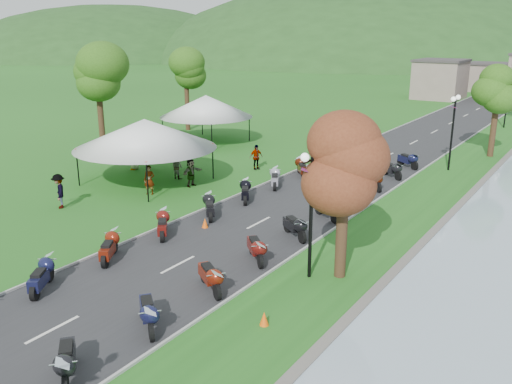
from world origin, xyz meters
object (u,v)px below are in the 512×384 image
Objects in this scene: vendor_tent_main at (146,151)px; pedestrian_b at (178,179)px; pedestrian_c at (61,208)px; pedestrian_a at (150,194)px.

pedestrian_b is (0.99, 1.68, -2.00)m from vendor_tent_main.
pedestrian_b is 0.84× the size of pedestrian_c.
pedestrian_c reaches higher than pedestrian_a.
pedestrian_c is at bearing -141.28° from pedestrian_a.
pedestrian_c is (-2.22, -4.52, 0.00)m from pedestrian_a.
pedestrian_b is at bearing 116.79° from pedestrian_c.
vendor_tent_main reaches higher than pedestrian_a.
vendor_tent_main is 3.36m from pedestrian_a.
vendor_tent_main is 6.67m from pedestrian_c.
pedestrian_c reaches higher than pedestrian_b.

